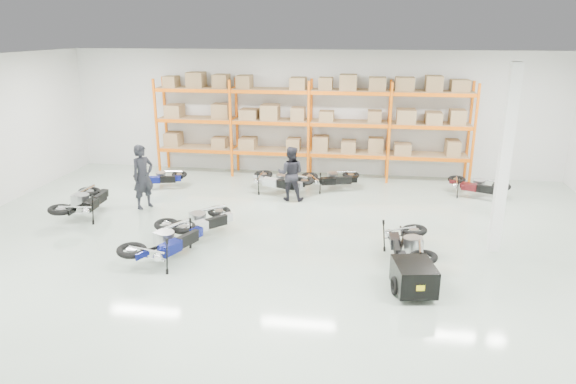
% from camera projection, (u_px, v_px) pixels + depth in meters
% --- Properties ---
extents(room, '(18.00, 18.00, 18.00)m').
position_uv_depth(room, '(281.00, 158.00, 12.20)').
color(room, '#A7BAAB').
rests_on(room, ground).
extents(pallet_rack, '(11.28, 0.98, 3.62)m').
position_uv_depth(pallet_rack, '(310.00, 115.00, 18.28)').
color(pallet_rack, orange).
rests_on(pallet_rack, ground).
extents(structural_column, '(0.25, 0.25, 4.50)m').
position_uv_depth(structural_column, '(504.00, 161.00, 11.94)').
color(structural_column, white).
rests_on(structural_column, ground).
extents(moto_blue_centre, '(1.68, 2.21, 1.28)m').
position_uv_depth(moto_blue_centre, '(166.00, 236.00, 11.89)').
color(moto_blue_centre, '#070D4D').
rests_on(moto_blue_centre, ground).
extents(moto_silver_left, '(1.94, 2.00, 1.21)m').
position_uv_depth(moto_silver_left, '(198.00, 217.00, 13.22)').
color(moto_silver_left, '#B9BBC1').
rests_on(moto_silver_left, ground).
extents(moto_black_far_left, '(1.03, 1.99, 1.27)m').
position_uv_depth(moto_black_far_left, '(83.00, 197.00, 14.66)').
color(moto_black_far_left, black).
rests_on(moto_black_far_left, ground).
extents(moto_touring_right, '(1.00, 1.90, 1.21)m').
position_uv_depth(moto_touring_right, '(409.00, 239.00, 11.83)').
color(moto_touring_right, black).
rests_on(moto_touring_right, ground).
extents(trailer, '(0.93, 1.67, 0.68)m').
position_uv_depth(trailer, '(414.00, 277.00, 10.37)').
color(trailer, black).
rests_on(trailer, ground).
extents(moto_back_a, '(1.69, 1.12, 1.01)m').
position_uv_depth(moto_back_a, '(159.00, 174.00, 17.43)').
color(moto_back_a, navy).
rests_on(moto_back_a, ground).
extents(moto_back_b, '(2.09, 1.53, 1.22)m').
position_uv_depth(moto_back_b, '(280.00, 176.00, 16.80)').
color(moto_back_b, silver).
rests_on(moto_back_b, ground).
extents(moto_back_c, '(1.88, 1.27, 1.11)m').
position_uv_depth(moto_back_c, '(332.00, 175.00, 17.19)').
color(moto_back_c, black).
rests_on(moto_back_c, ground).
extents(moto_back_d, '(1.89, 1.46, 1.10)m').
position_uv_depth(moto_back_d, '(477.00, 182.00, 16.44)').
color(moto_back_d, '#450D11').
rests_on(moto_back_d, ground).
extents(person_left, '(0.77, 0.85, 1.94)m').
position_uv_depth(person_left, '(143.00, 177.00, 15.33)').
color(person_left, black).
rests_on(person_left, ground).
extents(person_back, '(0.84, 0.66, 1.72)m').
position_uv_depth(person_back, '(291.00, 174.00, 16.08)').
color(person_back, black).
rests_on(person_back, ground).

